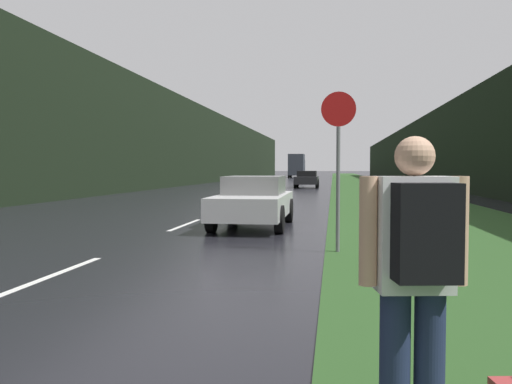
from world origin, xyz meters
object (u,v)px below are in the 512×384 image
(car_passing_far, at_px, (307,179))
(hitchhiker_with_backpack, at_px, (415,272))
(stop_sign, at_px, (338,157))
(car_passing_near, at_px, (254,201))
(delivery_truck, at_px, (297,166))

(car_passing_far, bearing_deg, hitchhiker_with_backpack, 93.59)
(stop_sign, height_order, hitchhiker_with_backpack, stop_sign)
(car_passing_near, bearing_deg, car_passing_far, -90.00)
(hitchhiker_with_backpack, bearing_deg, delivery_truck, 84.66)
(car_passing_far, distance_m, delivery_truck, 45.91)
(stop_sign, height_order, car_passing_far, stop_sign)
(stop_sign, height_order, delivery_truck, delivery_truck)
(stop_sign, distance_m, hitchhiker_with_backpack, 6.95)
(car_passing_far, height_order, delivery_truck, delivery_truck)
(hitchhiker_with_backpack, height_order, car_passing_near, hitchhiker_with_backpack)
(car_passing_near, xyz_separation_m, car_passing_far, (0.00, 28.69, 0.00))
(stop_sign, distance_m, delivery_truck, 78.75)
(hitchhiker_with_backpack, xyz_separation_m, car_passing_near, (-2.49, 11.01, -0.30))
(stop_sign, relative_size, delivery_truck, 0.42)
(car_passing_near, distance_m, delivery_truck, 74.53)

